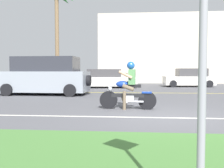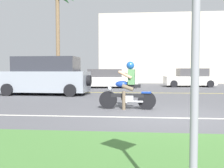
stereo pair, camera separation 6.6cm
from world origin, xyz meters
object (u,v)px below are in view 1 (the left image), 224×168
Objects in this scene: motorcyclist at (128,89)px; suv_nearby at (46,76)px; parked_car_2 at (189,78)px; palm_tree_0 at (57,2)px; parked_car_1 at (107,79)px; parked_car_0 at (46,79)px; street_sign at (203,39)px.

motorcyclist is 0.39× the size of suv_nearby.
parked_car_2 is 0.45× the size of palm_tree_0.
palm_tree_0 reaches higher than motorcyclist.
parked_car_0 is at bearing -179.84° from parked_car_1.
parked_car_2 is (11.40, 1.81, 0.03)m from parked_car_0.
parked_car_1 is 9.00m from palm_tree_0.
palm_tree_0 reaches higher than parked_car_1.
palm_tree_0 reaches higher than suv_nearby.
motorcyclist is 0.22× the size of palm_tree_0.
suv_nearby is at bearing -76.92° from palm_tree_0.
motorcyclist reaches higher than parked_car_0.
street_sign is (7.47, -20.83, -5.93)m from palm_tree_0.
parked_car_2 is at bearing 15.22° from parked_car_1.
street_sign is at bearing -65.39° from suv_nearby.
parked_car_1 is (2.74, 5.88, -0.32)m from suv_nearby.
motorcyclist reaches higher than parked_car_1.
palm_tree_0 is (-6.78, 14.07, 6.80)m from motorcyclist.
palm_tree_0 is 3.49× the size of street_sign.
parked_car_0 is 0.95× the size of parked_car_2.
suv_nearby is 11.43m from palm_tree_0.
parked_car_2 is at bearing 78.32° from street_sign.
palm_tree_0 is (-0.07, 3.31, 6.81)m from parked_car_0.
suv_nearby is at bearing -140.60° from parked_car_2.
parked_car_1 is (-1.91, 10.78, -0.01)m from motorcyclist.
suv_nearby is 1.93× the size of street_sign.
suv_nearby is (-4.65, 4.90, 0.31)m from motorcyclist.
parked_car_0 is at bearing 121.91° from motorcyclist.
parked_car_2 is 19.76m from street_sign.
suv_nearby is 12.84m from street_sign.
palm_tree_0 is (-4.87, 3.29, 6.81)m from parked_car_1.
suv_nearby is 6.22m from parked_car_0.
parked_car_0 is at bearing -88.80° from palm_tree_0.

